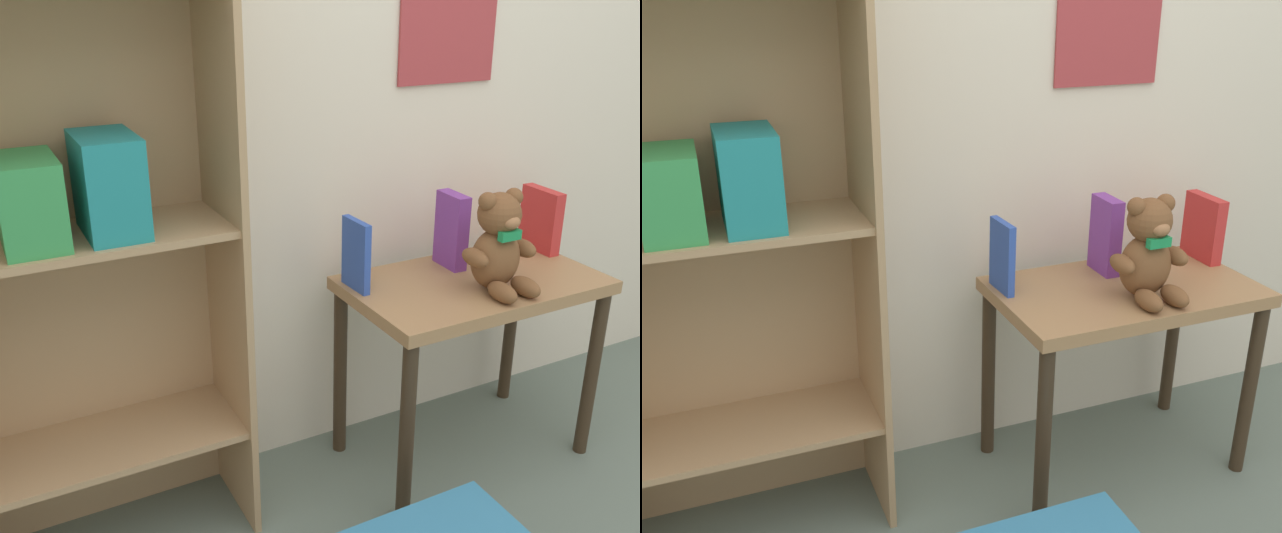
% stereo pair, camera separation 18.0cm
% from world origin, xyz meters
% --- Properties ---
extents(wall_back, '(4.80, 0.07, 2.50)m').
position_xyz_m(wall_back, '(0.00, 1.49, 1.25)').
color(wall_back, silver).
rests_on(wall_back, ground_plane).
extents(bookshelf_side, '(0.70, 0.29, 1.66)m').
position_xyz_m(bookshelf_side, '(-0.80, 1.33, 0.93)').
color(bookshelf_side, tan).
rests_on(bookshelf_side, ground_plane).
extents(display_table, '(0.72, 0.41, 0.57)m').
position_xyz_m(display_table, '(0.23, 1.19, 0.49)').
color(display_table, '#9E754C').
rests_on(display_table, ground_plane).
extents(teddy_bear, '(0.21, 0.19, 0.27)m').
position_xyz_m(teddy_bear, '(0.24, 1.11, 0.70)').
color(teddy_bear, brown).
rests_on(teddy_bear, display_table).
extents(book_standing_blue, '(0.02, 0.12, 0.19)m').
position_xyz_m(book_standing_blue, '(-0.10, 1.29, 0.67)').
color(book_standing_blue, '#2D51B7').
rests_on(book_standing_blue, display_table).
extents(book_standing_purple, '(0.04, 0.11, 0.22)m').
position_xyz_m(book_standing_purple, '(0.23, 1.30, 0.68)').
color(book_standing_purple, purple).
rests_on(book_standing_purple, display_table).
extents(book_standing_red, '(0.04, 0.15, 0.19)m').
position_xyz_m(book_standing_red, '(0.56, 1.29, 0.67)').
color(book_standing_red, red).
rests_on(book_standing_red, display_table).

